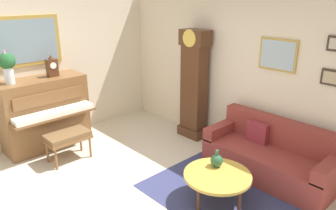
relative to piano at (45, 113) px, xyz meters
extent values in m
cube|color=beige|center=(2.23, 0.09, -0.68)|extent=(6.40, 6.00, 0.10)
cube|color=beige|center=(-0.37, 0.09, 0.77)|extent=(0.10, 4.90, 2.80)
cube|color=#B28E3D|center=(-0.30, 0.00, 1.22)|extent=(0.03, 1.10, 0.84)
cube|color=#7A93A3|center=(-0.29, 0.00, 1.22)|extent=(0.01, 0.98, 0.72)
cube|color=beige|center=(2.23, 2.49, 0.77)|extent=(5.30, 0.10, 2.80)
cube|color=#B28E3D|center=(2.98, 2.42, 1.12)|extent=(0.60, 0.03, 0.48)
cube|color=#9EB2C1|center=(2.98, 2.41, 1.12)|extent=(0.54, 0.01, 0.42)
cube|color=#33281E|center=(3.78, 2.42, 0.92)|extent=(0.26, 0.03, 0.22)
cube|color=tan|center=(3.78, 2.41, 0.92)|extent=(0.20, 0.01, 0.16)
cube|color=#BCB299|center=(3.78, 2.41, 1.37)|extent=(0.18, 0.01, 0.14)
cube|color=navy|center=(3.13, 1.06, -0.63)|extent=(2.10, 1.50, 0.01)
cube|color=brown|center=(-0.02, 0.00, -0.01)|extent=(0.60, 1.44, 1.25)
cube|color=brown|center=(0.41, 0.00, 0.05)|extent=(0.28, 1.38, 0.04)
cube|color=white|center=(0.41, 0.00, 0.11)|extent=(0.26, 1.32, 0.08)
cube|color=brown|center=(0.30, 0.00, 0.35)|extent=(0.03, 1.20, 0.20)
cube|color=brown|center=(0.75, 0.02, -0.25)|extent=(0.42, 0.70, 0.04)
cube|color=brown|center=(0.75, 0.02, -0.19)|extent=(0.40, 0.68, 0.08)
cylinder|color=brown|center=(0.91, -0.28, -0.45)|extent=(0.04, 0.04, 0.36)
cylinder|color=brown|center=(0.91, 0.32, -0.45)|extent=(0.04, 0.04, 0.36)
cylinder|color=brown|center=(0.59, -0.28, -0.45)|extent=(0.04, 0.04, 0.36)
cylinder|color=brown|center=(0.59, 0.32, -0.45)|extent=(0.04, 0.04, 0.36)
cube|color=#4C2B19|center=(1.50, 2.22, -0.54)|extent=(0.52, 0.34, 0.18)
cube|color=#4C2B19|center=(1.50, 2.22, 0.26)|extent=(0.44, 0.28, 1.78)
cube|color=#4C2B19|center=(1.50, 2.22, 1.25)|extent=(0.52, 0.32, 0.28)
cylinder|color=gold|center=(1.50, 2.07, 1.25)|extent=(0.30, 0.02, 0.30)
cylinder|color=gold|center=(1.50, 2.17, 0.32)|extent=(0.03, 0.03, 0.70)
cube|color=maroon|center=(3.27, 1.95, -0.42)|extent=(1.90, 0.80, 0.42)
cube|color=maroon|center=(3.27, 2.25, -0.01)|extent=(1.90, 0.20, 0.44)
cube|color=maroon|center=(2.41, 1.95, -0.13)|extent=(0.18, 0.80, 0.20)
cube|color=maroon|center=(4.13, 1.95, -0.13)|extent=(0.18, 0.80, 0.20)
cube|color=maroon|center=(2.97, 2.09, -0.05)|extent=(0.34, 0.12, 0.32)
cylinder|color=gold|center=(3.14, 0.90, -0.24)|extent=(0.88, 0.88, 0.04)
torus|color=#4C2B19|center=(3.14, 0.90, -0.24)|extent=(0.88, 0.88, 0.04)
cylinder|color=#4C2B19|center=(3.14, 1.26, -0.44)|extent=(0.04, 0.04, 0.37)
cylinder|color=#4C2B19|center=(3.50, 0.90, -0.44)|extent=(0.04, 0.04, 0.37)
cylinder|color=#4C2B19|center=(3.14, 0.54, -0.44)|extent=(0.04, 0.04, 0.37)
cylinder|color=#4C2B19|center=(2.78, 0.90, -0.44)|extent=(0.04, 0.04, 0.37)
cube|color=#4C2B19|center=(0.00, 0.22, 0.77)|extent=(0.12, 0.18, 0.30)
cylinder|color=white|center=(0.06, 0.22, 0.82)|extent=(0.01, 0.11, 0.11)
cone|color=#4C2B19|center=(0.00, 0.22, 0.96)|extent=(0.10, 0.10, 0.08)
cylinder|color=silver|center=(0.00, -0.49, 0.75)|extent=(0.15, 0.15, 0.26)
sphere|color=#235B2D|center=(0.00, -0.49, 0.99)|extent=(0.26, 0.26, 0.26)
cone|color=#D199B7|center=(0.03, -0.51, 1.12)|extent=(0.06, 0.06, 0.16)
cylinder|color=#234C33|center=(3.00, 1.05, -0.21)|extent=(0.09, 0.09, 0.01)
sphere|color=#285638|center=(3.00, 1.05, -0.13)|extent=(0.17, 0.17, 0.17)
cylinder|color=#285638|center=(3.00, 1.05, -0.02)|extent=(0.04, 0.04, 0.08)
camera|label=1|loc=(5.33, -2.05, 2.00)|focal=34.38mm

